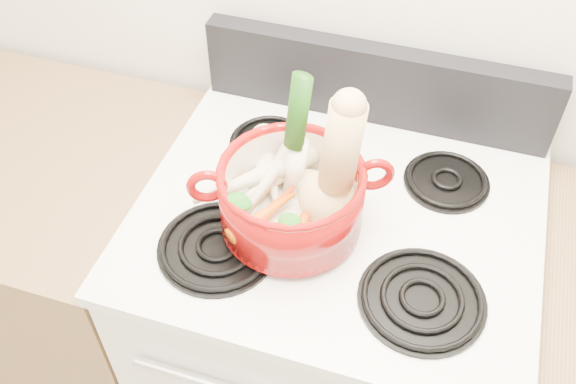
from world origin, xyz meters
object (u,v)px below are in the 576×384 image
(stove_body, at_px, (327,339))
(leek, at_px, (296,138))
(dutch_oven, at_px, (291,197))
(squash, at_px, (340,165))

(stove_body, xyz_separation_m, leek, (-0.09, -0.01, 0.67))
(leek, bearing_deg, stove_body, 27.55)
(dutch_oven, xyz_separation_m, leek, (-0.01, 0.06, 0.09))
(dutch_oven, distance_m, squash, 0.13)
(stove_body, distance_m, dutch_oven, 0.58)
(dutch_oven, bearing_deg, squash, -14.76)
(stove_body, height_order, squash, squash)
(squash, bearing_deg, leek, 137.68)
(dutch_oven, relative_size, squash, 0.99)
(stove_body, bearing_deg, leek, -173.43)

